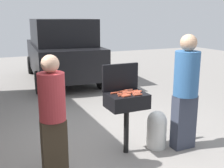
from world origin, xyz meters
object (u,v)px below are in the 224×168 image
at_px(hot_dog_1, 138,95).
at_px(hot_dog_7, 137,94).
at_px(hot_dog_11, 129,93).
at_px(person_left, 53,112).
at_px(hot_dog_14, 127,94).
at_px(hot_dog_15, 138,92).
at_px(hot_dog_2, 136,93).
at_px(hot_dog_4, 122,95).
at_px(parked_minivan, 62,50).
at_px(propane_tank, 157,128).
at_px(hot_dog_6, 127,96).
at_px(hot_dog_12, 115,93).
at_px(hot_dog_3, 126,95).
at_px(hot_dog_8, 124,91).
at_px(hot_dog_0, 127,92).
at_px(hot_dog_10, 134,91).
at_px(person_right, 186,88).
at_px(hot_dog_9, 137,91).
at_px(hot_dog_13, 129,90).
at_px(hot_dog_5, 121,94).
at_px(bbq_grill, 127,103).

xyz_separation_m(hot_dog_1, hot_dog_7, (0.01, 0.06, 0.00)).
relative_size(hot_dog_11, person_left, 0.08).
bearing_deg(hot_dog_7, hot_dog_14, 155.93).
relative_size(hot_dog_11, hot_dog_15, 1.00).
bearing_deg(hot_dog_2, hot_dog_4, -172.36).
distance_m(hot_dog_4, hot_dog_15, 0.30).
distance_m(hot_dog_4, parked_minivan, 5.60).
height_order(hot_dog_11, parked_minivan, parked_minivan).
bearing_deg(hot_dog_2, propane_tank, 1.86).
relative_size(hot_dog_6, hot_dog_12, 1.00).
distance_m(hot_dog_3, hot_dog_7, 0.19).
xyz_separation_m(hot_dog_3, hot_dog_8, (0.08, 0.22, 0.00)).
xyz_separation_m(hot_dog_0, hot_dog_8, (-0.02, 0.05, 0.00)).
height_order(hot_dog_1, hot_dog_10, same).
bearing_deg(hot_dog_6, hot_dog_4, 121.89).
height_order(hot_dog_14, person_left, person_left).
distance_m(hot_dog_1, person_left, 1.26).
xyz_separation_m(hot_dog_11, person_left, (-1.20, -0.15, -0.09)).
height_order(hot_dog_3, hot_dog_15, same).
bearing_deg(hot_dog_0, hot_dog_7, -61.80).
relative_size(hot_dog_6, propane_tank, 0.21).
height_order(hot_dog_1, person_right, person_right).
bearing_deg(hot_dog_11, hot_dog_9, 7.96).
xyz_separation_m(hot_dog_1, hot_dog_10, (0.05, 0.21, 0.00)).
distance_m(hot_dog_8, hot_dog_10, 0.16).
height_order(hot_dog_3, hot_dog_8, same).
relative_size(hot_dog_7, hot_dog_13, 1.00).
distance_m(hot_dog_0, hot_dog_6, 0.22).
height_order(hot_dog_8, hot_dog_13, same).
xyz_separation_m(hot_dog_7, hot_dog_10, (0.05, 0.15, 0.00)).
bearing_deg(hot_dog_6, hot_dog_3, 97.46).
relative_size(hot_dog_5, hot_dog_13, 1.00).
xyz_separation_m(hot_dog_6, hot_dog_13, (0.18, 0.29, 0.00)).
relative_size(hot_dog_2, hot_dog_12, 1.00).
relative_size(bbq_grill, person_right, 0.52).
bearing_deg(hot_dog_8, propane_tank, -15.05).
distance_m(hot_dog_13, propane_tank, 0.80).
height_order(hot_dog_5, hot_dog_8, same).
relative_size(hot_dog_14, hot_dog_15, 1.00).
bearing_deg(hot_dog_10, hot_dog_13, 115.04).
bearing_deg(hot_dog_15, person_left, -173.88).
bearing_deg(hot_dog_9, hot_dog_10, 135.74).
bearing_deg(hot_dog_14, hot_dog_10, 29.02).
xyz_separation_m(hot_dog_3, hot_dog_6, (0.00, -0.03, 0.00)).
bearing_deg(person_left, hot_dog_14, 10.21).
xyz_separation_m(hot_dog_10, hot_dog_15, (0.03, -0.06, 0.00)).
xyz_separation_m(hot_dog_2, hot_dog_10, (0.02, 0.10, 0.00)).
bearing_deg(hot_dog_3, hot_dog_5, 97.82).
xyz_separation_m(hot_dog_12, person_right, (1.08, -0.30, 0.02)).
relative_size(hot_dog_1, hot_dog_12, 1.00).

